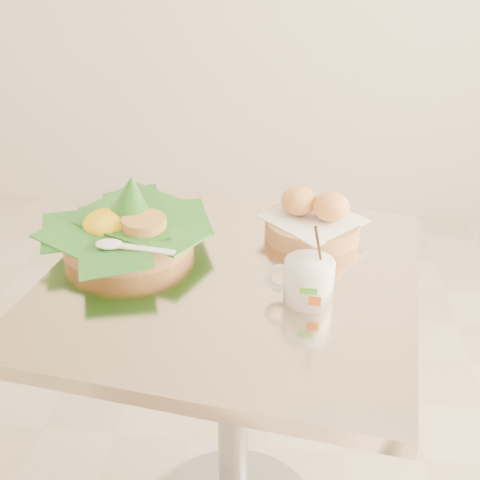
# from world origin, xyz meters

# --- Properties ---
(cafe_table) EXTENTS (0.79, 0.79, 0.75)m
(cafe_table) POSITION_xyz_m (0.16, -0.03, 0.53)
(cafe_table) COLOR gray
(cafe_table) RESTS_ON floor
(rice_basket) EXTENTS (0.34, 0.34, 0.17)m
(rice_basket) POSITION_xyz_m (-0.07, 0.06, 0.80)
(rice_basket) COLOR #B17A4B
(rice_basket) RESTS_ON cafe_table
(bread_basket) EXTENTS (0.24, 0.24, 0.11)m
(bread_basket) POSITION_xyz_m (0.32, 0.14, 0.79)
(bread_basket) COLOR #B17A4B
(bread_basket) RESTS_ON cafe_table
(coffee_mug) EXTENTS (0.12, 0.09, 0.16)m
(coffee_mug) POSITION_xyz_m (0.31, -0.11, 0.79)
(coffee_mug) COLOR white
(coffee_mug) RESTS_ON cafe_table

